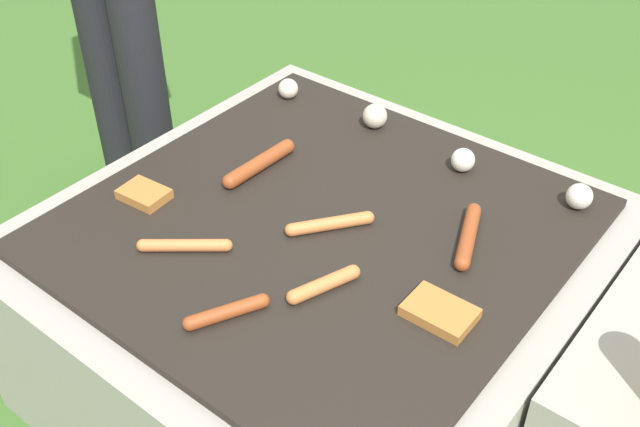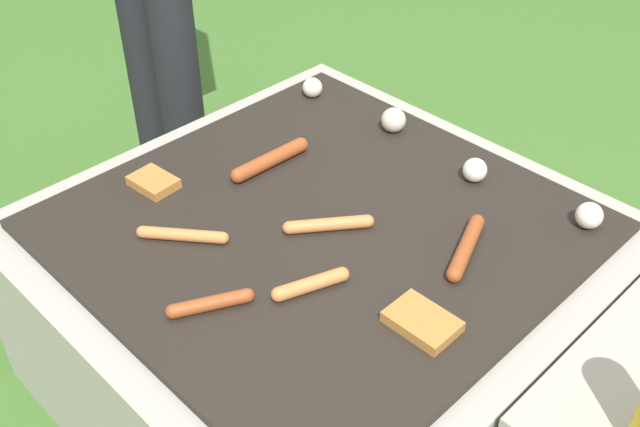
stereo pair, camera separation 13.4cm
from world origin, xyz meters
The scene contains 11 objects.
ground_plane centered at (0.00, 0.00, 0.00)m, with size 14.00×14.00×0.00m, color #3D6628.
grill centered at (0.00, 0.00, 0.22)m, with size 1.00×1.00×0.45m.
sausage_front_center centered at (0.03, -0.01, 0.47)m, with size 0.12×0.15×0.03m.
sausage_front_left centered at (0.25, 0.12, 0.47)m, with size 0.09×0.18×0.03m.
sausage_front_right centered at (0.12, -0.14, 0.47)m, with size 0.07×0.14×0.03m.
sausage_back_right centered at (-0.14, -0.22, 0.46)m, with size 0.14×0.12×0.02m.
sausage_back_center centered at (0.04, -0.29, 0.47)m, with size 0.08×0.14×0.02m.
sausage_mid_right centered at (-0.21, 0.06, 0.47)m, with size 0.04×0.20×0.03m.
bread_slice_left centered at (0.31, -0.07, 0.46)m, with size 0.11×0.08×0.02m.
bread_slice_center centered at (-0.32, -0.16, 0.46)m, with size 0.10×0.08×0.02m.
mushroom_row centered at (0.01, 0.34, 0.48)m, with size 0.78×0.08×0.06m.
Camera 2 is at (0.80, -0.79, 1.35)m, focal length 42.00 mm.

